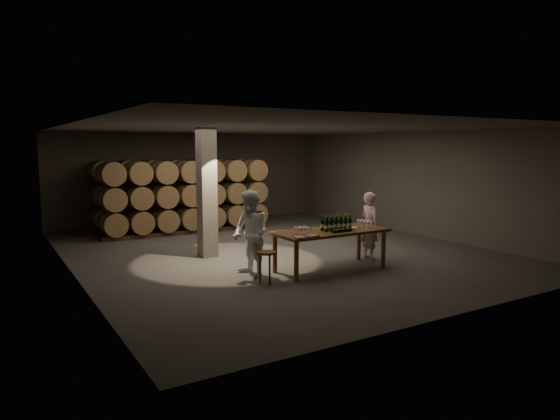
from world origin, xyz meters
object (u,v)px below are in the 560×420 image
notebook_near (312,236)px  stool (266,257)px  bottle_cluster (336,224)px  person_woman (251,234)px  tasting_table (331,235)px  person_man (370,226)px  plate (351,228)px

notebook_near → stool: notebook_near is taller
bottle_cluster → notebook_near: bearing=-156.3°
bottle_cluster → person_woman: bearing=166.2°
person_woman → tasting_table: bearing=71.1°
person_man → person_woman: person_woman is taller
person_woman → bottle_cluster: bearing=71.2°
bottle_cluster → plate: bearing=0.4°
plate → person_woman: 2.38m
notebook_near → plate: bearing=1.5°
tasting_table → notebook_near: (-0.82, -0.45, 0.12)m
plate → person_man: (0.90, 0.39, -0.08)m
plate → notebook_near: (-1.38, -0.42, 0.01)m
plate → stool: 2.37m
notebook_near → bottle_cluster: bearing=8.3°
notebook_near → stool: (-0.95, 0.21, -0.38)m
plate → notebook_near: bearing=-163.1°
stool → person_woman: 0.77m
stool → person_woman: bearing=89.9°
bottle_cluster → notebook_near: (-0.95, -0.42, -0.11)m
notebook_near → person_man: 2.43m
bottle_cluster → person_man: bearing=16.5°
plate → notebook_near: notebook_near is taller
tasting_table → person_woman: 1.83m
tasting_table → notebook_near: size_ratio=9.80×
person_woman → notebook_near: bearing=42.1°
notebook_near → person_man: person_man is taller
stool → plate: bearing=5.1°
notebook_near → person_woman: bearing=121.7°
plate → bottle_cluster: bearing=-179.6°
bottle_cluster → person_woman: person_woman is taller
stool → person_woman: person_woman is taller
tasting_table → stool: tasting_table is taller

